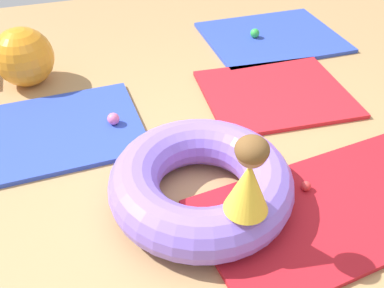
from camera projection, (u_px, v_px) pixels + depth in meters
ground_plane at (215, 187)px, 3.14m from camera, size 8.00×8.00×0.00m
gym_mat_far_left at (336, 209)px, 2.95m from camera, size 1.99×1.20×0.04m
gym_mat_near_right at (275, 93)px, 4.08m from camera, size 1.38×1.19×0.04m
gym_mat_center_rear at (272, 37)px, 5.01m from camera, size 1.49×1.21×0.04m
gym_mat_front at (53, 132)px, 3.62m from camera, size 1.49×1.13×0.04m
inflatable_cushion at (201, 183)px, 2.93m from camera, size 1.24×1.24×0.34m
child_in_yellow at (249, 177)px, 2.36m from camera, size 0.35×0.35×0.51m
play_ball_pink at (113, 119)px, 3.64m from camera, size 0.10×0.10×0.10m
play_ball_green at (255, 33)px, 4.93m from camera, size 0.10×0.10×0.10m
play_ball_red at (306, 186)px, 3.04m from camera, size 0.07×0.07×0.07m
exercise_ball_large at (24, 57)px, 4.09m from camera, size 0.56×0.56×0.56m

